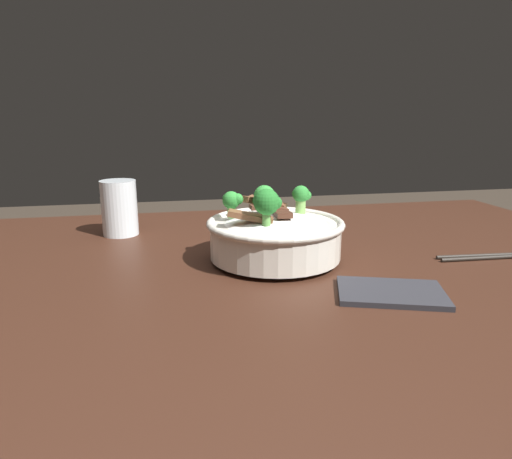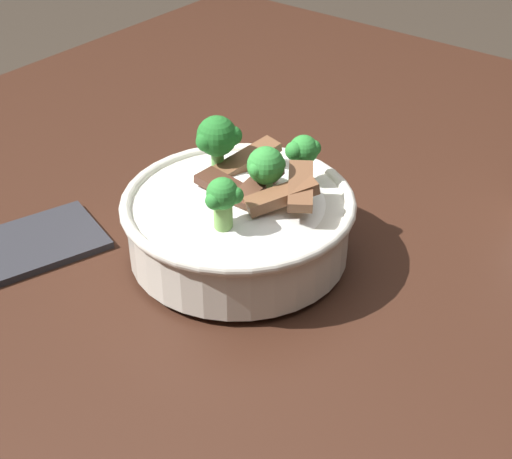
# 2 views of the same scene
# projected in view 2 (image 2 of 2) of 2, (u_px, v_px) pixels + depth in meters

# --- Properties ---
(dining_table) EXTENTS (1.43, 1.05, 0.82)m
(dining_table) POSITION_uv_depth(u_px,v_px,m) (185.00, 318.00, 0.91)
(dining_table) COLOR #381E14
(dining_table) RESTS_ON ground
(rice_bowl) EXTENTS (0.24, 0.24, 0.14)m
(rice_bowl) POSITION_uv_depth(u_px,v_px,m) (239.00, 216.00, 0.78)
(rice_bowl) COLOR silver
(rice_bowl) RESTS_ON dining_table
(folded_napkin) EXTENTS (0.17, 0.14, 0.01)m
(folded_napkin) POSITION_uv_depth(u_px,v_px,m) (31.00, 245.00, 0.82)
(folded_napkin) COLOR #28282D
(folded_napkin) RESTS_ON dining_table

